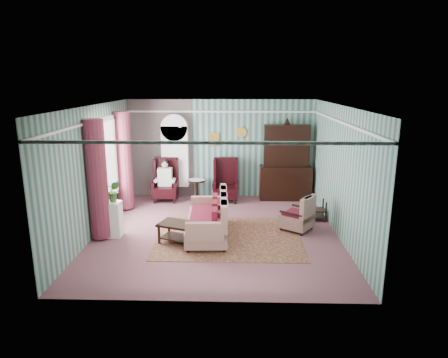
{
  "coord_description": "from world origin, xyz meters",
  "views": [
    {
      "loc": [
        0.43,
        -8.7,
        3.43
      ],
      "look_at": [
        0.16,
        0.6,
        1.13
      ],
      "focal_mm": 32.0,
      "sensor_mm": 36.0,
      "label": 1
    }
  ],
  "objects_px": {
    "coffee_table": "(180,233)",
    "wingback_left": "(165,180)",
    "bookcase": "(175,161)",
    "plant_stand": "(109,219)",
    "sofa": "(207,217)",
    "round_side_table": "(197,190)",
    "nest_table": "(316,210)",
    "seated_woman": "(165,181)",
    "dresser_hutch": "(286,160)",
    "floral_armchair": "(297,212)",
    "wingback_right": "(226,180)"
  },
  "relations": [
    {
      "from": "dresser_hutch",
      "to": "nest_table",
      "type": "height_order",
      "value": "dresser_hutch"
    },
    {
      "from": "bookcase",
      "to": "sofa",
      "type": "height_order",
      "value": "bookcase"
    },
    {
      "from": "nest_table",
      "to": "plant_stand",
      "type": "relative_size",
      "value": 0.68
    },
    {
      "from": "wingback_right",
      "to": "coffee_table",
      "type": "bearing_deg",
      "value": -106.44
    },
    {
      "from": "seated_woman",
      "to": "sofa",
      "type": "relative_size",
      "value": 0.59
    },
    {
      "from": "bookcase",
      "to": "plant_stand",
      "type": "bearing_deg",
      "value": -108.49
    },
    {
      "from": "bookcase",
      "to": "floral_armchair",
      "type": "distance_m",
      "value": 4.23
    },
    {
      "from": "coffee_table",
      "to": "round_side_table",
      "type": "bearing_deg",
      "value": 88.92
    },
    {
      "from": "dresser_hutch",
      "to": "round_side_table",
      "type": "distance_m",
      "value": 2.75
    },
    {
      "from": "floral_armchair",
      "to": "sofa",
      "type": "bearing_deg",
      "value": 138.42
    },
    {
      "from": "coffee_table",
      "to": "bookcase",
      "type": "bearing_deg",
      "value": 99.61
    },
    {
      "from": "nest_table",
      "to": "plant_stand",
      "type": "bearing_deg",
      "value": -166.16
    },
    {
      "from": "bookcase",
      "to": "round_side_table",
      "type": "height_order",
      "value": "bookcase"
    },
    {
      "from": "wingback_right",
      "to": "seated_woman",
      "type": "bearing_deg",
      "value": 180.0
    },
    {
      "from": "seated_woman",
      "to": "nest_table",
      "type": "height_order",
      "value": "seated_woman"
    },
    {
      "from": "bookcase",
      "to": "seated_woman",
      "type": "height_order",
      "value": "bookcase"
    },
    {
      "from": "bookcase",
      "to": "plant_stand",
      "type": "height_order",
      "value": "bookcase"
    },
    {
      "from": "round_side_table",
      "to": "plant_stand",
      "type": "bearing_deg",
      "value": -120.38
    },
    {
      "from": "dresser_hutch",
      "to": "floral_armchair",
      "type": "distance_m",
      "value": 2.63
    },
    {
      "from": "nest_table",
      "to": "coffee_table",
      "type": "height_order",
      "value": "nest_table"
    },
    {
      "from": "wingback_left",
      "to": "plant_stand",
      "type": "bearing_deg",
      "value": -106.22
    },
    {
      "from": "wingback_left",
      "to": "wingback_right",
      "type": "height_order",
      "value": "same"
    },
    {
      "from": "dresser_hutch",
      "to": "sofa",
      "type": "relative_size",
      "value": 1.18
    },
    {
      "from": "bookcase",
      "to": "wingback_right",
      "type": "height_order",
      "value": "bookcase"
    },
    {
      "from": "nest_table",
      "to": "sofa",
      "type": "height_order",
      "value": "sofa"
    },
    {
      "from": "bookcase",
      "to": "wingback_left",
      "type": "xyz_separation_m",
      "value": [
        -0.25,
        -0.39,
        -0.5
      ]
    },
    {
      "from": "dresser_hutch",
      "to": "coffee_table",
      "type": "relative_size",
      "value": 2.67
    },
    {
      "from": "seated_woman",
      "to": "round_side_table",
      "type": "xyz_separation_m",
      "value": [
        0.9,
        0.15,
        -0.29
      ]
    },
    {
      "from": "dresser_hutch",
      "to": "wingback_right",
      "type": "bearing_deg",
      "value": -171.23
    },
    {
      "from": "wingback_left",
      "to": "floral_armchair",
      "type": "xyz_separation_m",
      "value": [
        3.48,
        -2.25,
        -0.19
      ]
    },
    {
      "from": "plant_stand",
      "to": "floral_armchair",
      "type": "height_order",
      "value": "floral_armchair"
    },
    {
      "from": "sofa",
      "to": "coffee_table",
      "type": "xyz_separation_m",
      "value": [
        -0.56,
        -0.38,
        -0.24
      ]
    },
    {
      "from": "plant_stand",
      "to": "sofa",
      "type": "relative_size",
      "value": 0.4
    },
    {
      "from": "round_side_table",
      "to": "coffee_table",
      "type": "xyz_separation_m",
      "value": [
        -0.06,
        -3.24,
        -0.08
      ]
    },
    {
      "from": "wingback_left",
      "to": "nest_table",
      "type": "xyz_separation_m",
      "value": [
        4.07,
        -1.55,
        -0.35
      ]
    },
    {
      "from": "bookcase",
      "to": "round_side_table",
      "type": "distance_m",
      "value": 1.07
    },
    {
      "from": "wingback_left",
      "to": "sofa",
      "type": "relative_size",
      "value": 0.63
    },
    {
      "from": "nest_table",
      "to": "coffee_table",
      "type": "xyz_separation_m",
      "value": [
        -3.23,
        -1.54,
        -0.05
      ]
    },
    {
      "from": "seated_woman",
      "to": "plant_stand",
      "type": "height_order",
      "value": "seated_woman"
    },
    {
      "from": "wingback_left",
      "to": "dresser_hutch",
      "type": "bearing_deg",
      "value": 4.41
    },
    {
      "from": "plant_stand",
      "to": "coffee_table",
      "type": "distance_m",
      "value": 1.68
    },
    {
      "from": "dresser_hutch",
      "to": "nest_table",
      "type": "bearing_deg",
      "value": -72.61
    },
    {
      "from": "wingback_left",
      "to": "floral_armchair",
      "type": "relative_size",
      "value": 1.44
    },
    {
      "from": "wingback_left",
      "to": "sofa",
      "type": "bearing_deg",
      "value": -62.62
    },
    {
      "from": "seated_woman",
      "to": "floral_armchair",
      "type": "bearing_deg",
      "value": -32.88
    },
    {
      "from": "coffee_table",
      "to": "wingback_left",
      "type": "bearing_deg",
      "value": 105.2
    },
    {
      "from": "dresser_hutch",
      "to": "wingback_right",
      "type": "height_order",
      "value": "dresser_hutch"
    },
    {
      "from": "wingback_left",
      "to": "bookcase",
      "type": "bearing_deg",
      "value": 57.34
    },
    {
      "from": "dresser_hutch",
      "to": "plant_stand",
      "type": "relative_size",
      "value": 2.95
    },
    {
      "from": "wingback_left",
      "to": "nest_table",
      "type": "bearing_deg",
      "value": -20.85
    }
  ]
}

